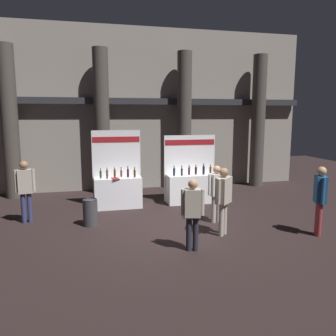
# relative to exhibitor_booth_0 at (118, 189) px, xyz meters

# --- Properties ---
(ground_plane) EXTENTS (26.56, 26.56, 0.00)m
(ground_plane) POSITION_rel_exhibitor_booth_0_xyz_m (1.21, -2.33, -0.60)
(ground_plane) COLOR black
(hall_colonnade) EXTENTS (13.28, 1.10, 6.26)m
(hall_colonnade) POSITION_rel_exhibitor_booth_0_xyz_m (1.21, 2.66, 2.42)
(hall_colonnade) COLOR gray
(hall_colonnade) RESTS_ON ground_plane
(exhibitor_booth_0) EXTENTS (1.54, 0.71, 2.44)m
(exhibitor_booth_0) POSITION_rel_exhibitor_booth_0_xyz_m (0.00, 0.00, 0.00)
(exhibitor_booth_0) COLOR white
(exhibitor_booth_0) RESTS_ON ground_plane
(exhibitor_booth_1) EXTENTS (1.78, 0.66, 2.25)m
(exhibitor_booth_1) POSITION_rel_exhibitor_booth_0_xyz_m (2.47, 0.06, -0.03)
(exhibitor_booth_1) COLOR white
(exhibitor_booth_1) RESTS_ON ground_plane
(trash_bin) EXTENTS (0.39, 0.39, 0.71)m
(trash_bin) POSITION_rel_exhibitor_booth_0_xyz_m (-0.87, -1.65, -0.25)
(trash_bin) COLOR #38383D
(trash_bin) RESTS_ON ground_plane
(visitor_0) EXTENTS (0.49, 0.48, 1.67)m
(visitor_0) POSITION_rel_exhibitor_booth_0_xyz_m (2.29, -3.11, 0.40)
(visitor_0) COLOR #ADA393
(visitor_0) RESTS_ON ground_plane
(visitor_2) EXTENTS (0.49, 0.31, 1.58)m
(visitor_2) POSITION_rel_exhibitor_booth_0_xyz_m (1.28, -3.87, 0.32)
(visitor_2) COLOR #23232D
(visitor_2) RESTS_ON ground_plane
(visitor_3) EXTENTS (0.34, 0.48, 1.70)m
(visitor_3) POSITION_rel_exhibitor_booth_0_xyz_m (4.55, -3.66, 0.40)
(visitor_3) COLOR maroon
(visitor_3) RESTS_ON ground_plane
(visitor_4) EXTENTS (0.54, 0.34, 1.57)m
(visitor_4) POSITION_rel_exhibitor_booth_0_xyz_m (2.49, -2.13, 0.33)
(visitor_4) COLOR #ADA393
(visitor_4) RESTS_ON ground_plane
(visitor_5) EXTENTS (0.52, 0.27, 1.71)m
(visitor_5) POSITION_rel_exhibitor_booth_0_xyz_m (-2.56, -1.00, 0.40)
(visitor_5) COLOR navy
(visitor_5) RESTS_ON ground_plane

